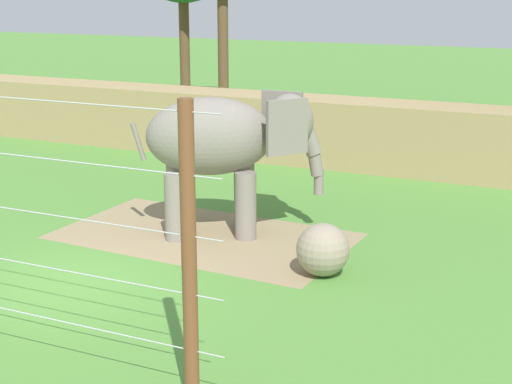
# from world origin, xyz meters

# --- Properties ---
(ground_plane) EXTENTS (120.00, 120.00, 0.00)m
(ground_plane) POSITION_xyz_m (0.00, 0.00, 0.00)
(ground_plane) COLOR #518938
(dirt_patch) EXTENTS (6.62, 3.99, 0.01)m
(dirt_patch) POSITION_xyz_m (0.98, 3.67, 0.00)
(dirt_patch) COLOR #937F5B
(dirt_patch) RESTS_ON ground
(embankment_wall) EXTENTS (36.00, 1.80, 2.05)m
(embankment_wall) POSITION_xyz_m (0.00, 11.62, 1.02)
(embankment_wall) COLOR tan
(embankment_wall) RESTS_ON ground
(elephant) EXTENTS (3.90, 2.91, 3.16)m
(elephant) POSITION_xyz_m (1.33, 4.07, 2.09)
(elephant) COLOR gray
(elephant) RESTS_ON ground
(enrichment_ball) EXTENTS (1.04, 1.04, 1.04)m
(enrichment_ball) POSITION_xyz_m (4.22, 2.53, 0.52)
(enrichment_ball) COLOR gray
(enrichment_ball) RESTS_ON ground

